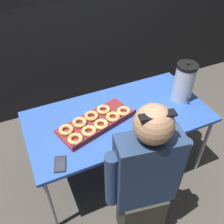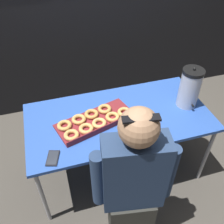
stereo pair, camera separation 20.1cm
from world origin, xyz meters
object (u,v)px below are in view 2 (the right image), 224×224
object	(u,v)px
donut_box	(94,121)
person_seated	(133,187)
cell_phone	(53,158)
coffee_urn	(190,88)

from	to	relation	value
donut_box	person_seated	distance (m)	0.62
person_seated	cell_phone	bearing A→B (deg)	-24.91
donut_box	person_seated	world-z (taller)	person_seated
coffee_urn	cell_phone	xyz separation A→B (m)	(-1.19, -0.27, -0.17)
coffee_urn	person_seated	size ratio (longest dim) A/B	0.28
coffee_urn	cell_phone	bearing A→B (deg)	-167.21
coffee_urn	person_seated	distance (m)	0.96
donut_box	coffee_urn	distance (m)	0.84
coffee_urn	donut_box	bearing A→B (deg)	179.91
donut_box	cell_phone	xyz separation A→B (m)	(-0.36, -0.27, -0.02)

